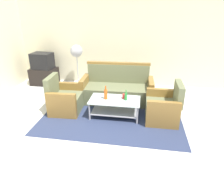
% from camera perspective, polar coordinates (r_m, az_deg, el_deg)
% --- Properties ---
extents(ground_plane, '(14.00, 14.00, 0.00)m').
position_cam_1_polar(ground_plane, '(3.82, -2.42, -14.10)').
color(ground_plane, white).
extents(wall_back, '(6.52, 0.12, 2.80)m').
position_cam_1_polar(wall_back, '(6.15, 3.03, 14.31)').
color(wall_back, beige).
rests_on(wall_back, ground).
extents(rug, '(3.06, 2.22, 0.01)m').
position_cam_1_polar(rug, '(4.62, 0.11, -6.94)').
color(rug, '#2D3856').
rests_on(rug, ground).
extents(couch, '(1.82, 0.80, 0.96)m').
position_cam_1_polar(couch, '(5.12, 1.49, -0.02)').
color(couch, '#6B704C').
rests_on(couch, rug).
extents(armchair_left, '(0.73, 0.79, 0.85)m').
position_cam_1_polar(armchair_left, '(4.75, -13.37, -2.87)').
color(armchair_left, '#6B704C').
rests_on(armchair_left, rug).
extents(armchair_right, '(0.70, 0.76, 0.85)m').
position_cam_1_polar(armchair_right, '(4.40, 14.53, -5.14)').
color(armchair_right, '#6B704C').
rests_on(armchair_right, rug).
extents(coffee_table, '(1.10, 0.60, 0.40)m').
position_cam_1_polar(coffee_table, '(4.41, 0.78, -4.53)').
color(coffee_table, silver).
rests_on(coffee_table, rug).
extents(bottle_green, '(0.06, 0.06, 0.23)m').
position_cam_1_polar(bottle_green, '(4.30, 4.02, -1.93)').
color(bottle_green, '#2D8C38').
rests_on(bottle_green, coffee_table).
extents(bottle_orange, '(0.07, 0.07, 0.31)m').
position_cam_1_polar(bottle_orange, '(4.33, -1.81, -1.32)').
color(bottle_orange, '#D85919').
rests_on(bottle_orange, coffee_table).
extents(cup, '(0.08, 0.08, 0.10)m').
position_cam_1_polar(cup, '(4.39, 3.50, -1.94)').
color(cup, red).
rests_on(cup, coffee_table).
extents(tv_stand, '(0.80, 0.50, 0.52)m').
position_cam_1_polar(tv_stand, '(6.63, -18.81, 3.60)').
color(tv_stand, black).
rests_on(tv_stand, ground).
extents(television, '(0.64, 0.50, 0.48)m').
position_cam_1_polar(television, '(6.50, -19.35, 7.78)').
color(television, black).
rests_on(television, tv_stand).
extents(pedestal_fan, '(0.36, 0.36, 1.27)m').
position_cam_1_polar(pedestal_fan, '(6.06, -10.13, 10.14)').
color(pedestal_fan, '#2D2D33').
rests_on(pedestal_fan, ground).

